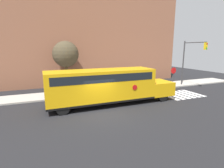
{
  "coord_description": "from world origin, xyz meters",
  "views": [
    {
      "loc": [
        -4.17,
        -12.15,
        4.9
      ],
      "look_at": [
        1.74,
        2.34,
        1.72
      ],
      "focal_mm": 28.0,
      "sensor_mm": 36.0,
      "label": 1
    }
  ],
  "objects_px": {
    "tree_near_sidewalk": "(66,54)",
    "traffic_light": "(190,57)",
    "school_bus": "(107,85)",
    "stop_sign": "(173,74)"
  },
  "relations": [
    {
      "from": "stop_sign",
      "to": "school_bus",
      "type": "bearing_deg",
      "value": -161.46
    },
    {
      "from": "school_bus",
      "to": "traffic_light",
      "type": "height_order",
      "value": "traffic_light"
    },
    {
      "from": "school_bus",
      "to": "stop_sign",
      "type": "height_order",
      "value": "school_bus"
    },
    {
      "from": "traffic_light",
      "to": "tree_near_sidewalk",
      "type": "height_order",
      "value": "traffic_light"
    },
    {
      "from": "tree_near_sidewalk",
      "to": "school_bus",
      "type": "bearing_deg",
      "value": -72.52
    },
    {
      "from": "tree_near_sidewalk",
      "to": "traffic_light",
      "type": "bearing_deg",
      "value": -17.98
    },
    {
      "from": "traffic_light",
      "to": "school_bus",
      "type": "bearing_deg",
      "value": -166.77
    },
    {
      "from": "school_bus",
      "to": "tree_near_sidewalk",
      "type": "distance_m",
      "value": 8.37
    },
    {
      "from": "school_bus",
      "to": "tree_near_sidewalk",
      "type": "relative_size",
      "value": 2.01
    },
    {
      "from": "school_bus",
      "to": "traffic_light",
      "type": "distance_m",
      "value": 12.76
    }
  ]
}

